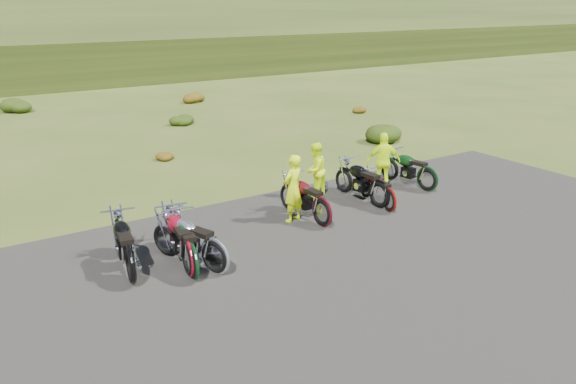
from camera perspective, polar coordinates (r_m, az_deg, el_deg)
ground at (r=13.19m, az=3.65°, el=-5.65°), size 300.00×300.00×0.00m
gravel_pad at (r=11.81m, az=9.48°, el=-8.98°), size 20.00×12.00×0.04m
hill_slope at (r=60.28m, az=-26.49°, el=11.81°), size 300.00×45.97×9.37m
shrub_3 at (r=32.13m, az=-25.77°, el=8.11°), size 1.56×1.56×0.92m
shrub_4 at (r=20.66m, az=-12.60°, el=3.76°), size 0.77×0.77×0.45m
shrub_5 at (r=26.48m, az=-10.84°, el=7.35°), size 1.03×1.03×0.61m
shrub_6 at (r=32.38m, az=-9.71°, el=9.63°), size 1.30×1.30×0.77m
shrub_7 at (r=23.33m, az=9.81°, el=6.25°), size 1.56×1.56×0.92m
shrub_8 at (r=29.15m, az=6.98°, el=8.43°), size 0.77×0.77×0.45m
motorcycle_0 at (r=11.98m, az=-15.51°, el=-9.02°), size 1.09×2.36×1.19m
motorcycle_1 at (r=12.02m, az=-9.98°, el=-8.49°), size 1.06×2.36×1.19m
motorcycle_2 at (r=11.88m, az=-9.49°, el=-8.81°), size 1.11×2.30×1.16m
motorcycle_3 at (r=12.03m, az=-7.34°, el=-8.33°), size 1.51×2.39×1.19m
motorcycle_4 at (r=14.32m, az=3.45°, el=-3.59°), size 0.83×2.23×1.15m
motorcycle_5 at (r=15.75m, az=9.16°, el=-1.66°), size 0.81×2.28×1.18m
motorcycle_6 at (r=15.50m, az=10.18°, el=-2.06°), size 0.93×1.94×0.97m
motorcycle_7 at (r=17.39m, az=13.87°, el=0.01°), size 1.01×2.22×1.12m
person_middle at (r=14.34m, az=0.51°, el=0.27°), size 0.75×0.61×1.77m
person_right_a at (r=16.21m, az=2.75°, el=2.15°), size 0.96×0.86×1.60m
person_right_b at (r=17.03m, az=9.66°, el=2.99°), size 1.11×0.84×1.75m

